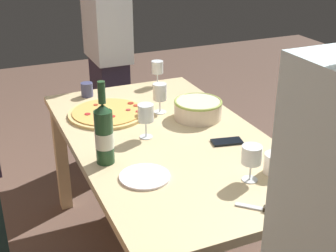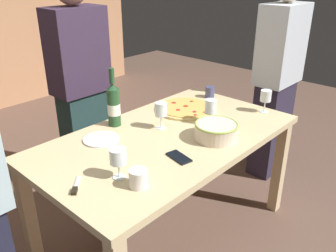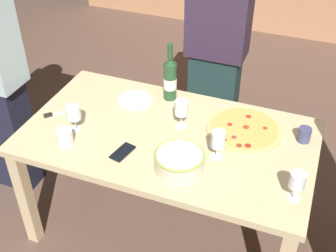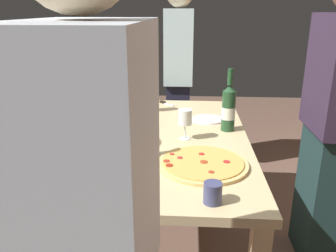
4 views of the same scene
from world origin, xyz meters
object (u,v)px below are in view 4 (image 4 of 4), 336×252
object	(u,v)px
cup_amber	(213,193)
cup_ceramic	(135,105)
pizza	(203,163)
serving_bowl	(121,135)
wine_glass_far_right	(90,173)
cell_phone	(133,125)
wine_bottle	(229,108)
pizza_knife	(165,103)
dining_table	(168,151)
wine_glass_by_bottle	(146,135)
person_guest_right	(332,126)
wine_glass_far_left	(185,118)
wine_glass_near_pizza	(152,96)
person_host	(179,79)
side_plate	(208,119)

from	to	relation	value
cup_amber	cup_ceramic	size ratio (longest dim) A/B	0.94
pizza	serving_bowl	distance (m)	0.48
wine_glass_far_right	cell_phone	xyz separation A→B (m)	(-0.88, 0.01, -0.11)
wine_bottle	pizza_knife	size ratio (longest dim) A/B	2.96
dining_table	wine_bottle	xyz separation A→B (m)	(-0.12, 0.35, 0.23)
cup_ceramic	wine_glass_by_bottle	bearing A→B (deg)	12.94
person_guest_right	wine_glass_far_left	bearing A→B (deg)	2.86
serving_bowl	person_guest_right	distance (m)	1.14
wine_glass_near_pizza	cup_amber	xyz separation A→B (m)	(1.20, 0.35, -0.07)
pizza	wine_glass_far_left	distance (m)	0.37
serving_bowl	person_host	bearing A→B (deg)	169.28
wine_glass_far_right	cup_amber	distance (m)	0.46
wine_glass_near_pizza	wine_glass_far_left	world-z (taller)	wine_glass_far_left
wine_glass_near_pizza	wine_glass_by_bottle	world-z (taller)	wine_glass_by_bottle
pizza	wine_glass_by_bottle	distance (m)	0.30
person_guest_right	cup_amber	bearing A→B (deg)	46.21
cell_phone	person_host	bearing A→B (deg)	-1.65
pizza	wine_glass_far_left	xyz separation A→B (m)	(-0.34, -0.09, 0.11)
person_guest_right	side_plate	bearing A→B (deg)	-25.49
wine_glass_far_right	person_guest_right	size ratio (longest dim) A/B	0.10
pizza	serving_bowl	xyz separation A→B (m)	(-0.23, -0.42, 0.04)
cup_amber	person_guest_right	distance (m)	0.97
serving_bowl	wine_glass_near_pizza	size ratio (longest dim) A/B	1.66
serving_bowl	side_plate	world-z (taller)	serving_bowl
cup_ceramic	person_guest_right	size ratio (longest dim) A/B	0.05
wine_glass_near_pizza	person_host	xyz separation A→B (m)	(-0.69, 0.16, -0.02)
dining_table	wine_glass_far_right	xyz separation A→B (m)	(0.72, -0.24, 0.21)
wine_glass_far_right	cup_ceramic	size ratio (longest dim) A/B	1.79
serving_bowl	wine_glass_far_right	distance (m)	0.57
dining_table	serving_bowl	distance (m)	0.32
serving_bowl	person_host	xyz separation A→B (m)	(-1.35, 0.25, 0.04)
pizza	person_guest_right	bearing A→B (deg)	117.27
serving_bowl	person_guest_right	xyz separation A→B (m)	(-0.14, 1.13, 0.03)
wine_glass_near_pizza	pizza_knife	xyz separation A→B (m)	(-0.20, 0.07, -0.11)
serving_bowl	side_plate	bearing A→B (deg)	134.12
wine_bottle	wine_glass_by_bottle	world-z (taller)	wine_bottle
wine_glass_by_bottle	side_plate	bearing A→B (deg)	152.10
wine_glass_near_pizza	cup_ceramic	size ratio (longest dim) A/B	1.75
wine_bottle	wine_glass_near_pizza	bearing A→B (deg)	-127.76
cell_phone	pizza	bearing A→B (deg)	-130.95
wine_glass_by_bottle	wine_glass_far_right	distance (m)	0.44
serving_bowl	wine_glass_by_bottle	xyz separation A→B (m)	(0.15, 0.15, 0.06)
dining_table	wine_bottle	size ratio (longest dim) A/B	4.34
cup_ceramic	dining_table	bearing A→B (deg)	28.63
wine_glass_far_left	cup_amber	size ratio (longest dim) A/B	2.06
serving_bowl	wine_glass_far_left	xyz separation A→B (m)	(-0.11, 0.33, 0.07)
wine_glass_by_bottle	person_guest_right	world-z (taller)	person_guest_right
cell_phone	pizza_knife	bearing A→B (deg)	-5.22
serving_bowl	wine_bottle	world-z (taller)	wine_bottle
person_guest_right	pizza_knife	bearing A→B (deg)	-35.36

